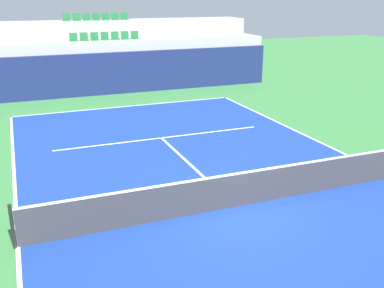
# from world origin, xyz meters

# --- Properties ---
(ground_plane) EXTENTS (80.00, 80.00, 0.00)m
(ground_plane) POSITION_xyz_m (0.00, 0.00, 0.00)
(ground_plane) COLOR #387A3D
(court_surface) EXTENTS (11.00, 24.00, 0.01)m
(court_surface) POSITION_xyz_m (0.00, 0.00, 0.01)
(court_surface) COLOR navy
(court_surface) RESTS_ON ground_plane
(baseline_far) EXTENTS (11.00, 0.10, 0.00)m
(baseline_far) POSITION_xyz_m (0.00, 11.95, 0.01)
(baseline_far) COLOR white
(baseline_far) RESTS_ON court_surface
(sideline_left) EXTENTS (0.10, 24.00, 0.00)m
(sideline_left) POSITION_xyz_m (-5.45, 0.00, 0.01)
(sideline_left) COLOR white
(sideline_left) RESTS_ON court_surface
(service_line_far) EXTENTS (8.26, 0.10, 0.00)m
(service_line_far) POSITION_xyz_m (0.00, 6.40, 0.01)
(service_line_far) COLOR white
(service_line_far) RESTS_ON court_surface
(centre_service_line) EXTENTS (0.10, 6.40, 0.00)m
(centre_service_line) POSITION_xyz_m (0.00, 3.20, 0.01)
(centre_service_line) COLOR white
(centre_service_line) RESTS_ON court_surface
(back_wall) EXTENTS (19.05, 0.30, 2.30)m
(back_wall) POSITION_xyz_m (0.00, 15.18, 1.15)
(back_wall) COLOR navy
(back_wall) RESTS_ON ground_plane
(stands_tier_lower) EXTENTS (19.05, 2.40, 2.86)m
(stands_tier_lower) POSITION_xyz_m (0.00, 16.53, 1.43)
(stands_tier_lower) COLOR #9E9E99
(stands_tier_lower) RESTS_ON ground_plane
(stands_tier_upper) EXTENTS (19.05, 2.40, 3.82)m
(stands_tier_upper) POSITION_xyz_m (0.00, 18.93, 1.91)
(stands_tier_upper) COLOR #9E9E99
(stands_tier_upper) RESTS_ON ground_plane
(seating_row_lower) EXTENTS (3.97, 0.44, 0.44)m
(seating_row_lower) POSITION_xyz_m (0.00, 16.63, 2.99)
(seating_row_lower) COLOR #1E6633
(seating_row_lower) RESTS_ON stands_tier_lower
(seating_row_upper) EXTENTS (3.97, 0.44, 0.44)m
(seating_row_upper) POSITION_xyz_m (0.00, 19.03, 3.95)
(seating_row_upper) COLOR #1E6633
(seating_row_upper) RESTS_ON stands_tier_upper
(tennis_net) EXTENTS (11.08, 0.08, 1.07)m
(tennis_net) POSITION_xyz_m (0.00, 0.00, 0.51)
(tennis_net) COLOR black
(tennis_net) RESTS_ON court_surface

